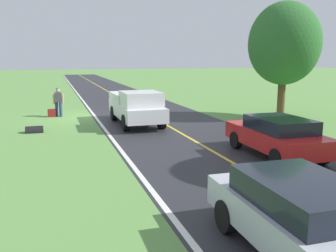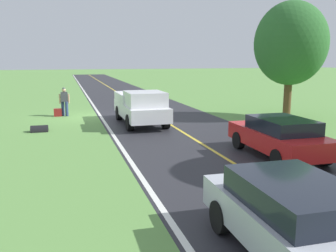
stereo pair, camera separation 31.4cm
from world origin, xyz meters
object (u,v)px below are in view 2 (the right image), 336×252
Objects in this scene: hitchhiker_walking at (64,100)px; suitcase_carried at (58,112)px; tree_far_side_near at (291,44)px; sedan_mid_oncoming at (279,136)px; sedan_ahead_same_lane at (300,221)px; pickup_truck_passing at (141,107)px.

hitchhiker_walking is 0.86m from suitcase_carried.
suitcase_carried is 14.29m from tree_far_side_near.
tree_far_side_near is at bearing -125.66° from sedan_mid_oncoming.
suitcase_carried is at bearing -17.80° from tree_far_side_near.
sedan_mid_oncoming is 7.00m from sedan_ahead_same_lane.
pickup_truck_passing reaches higher than sedan_mid_oncoming.
suitcase_carried is 18.24m from sedan_ahead_same_lane.
pickup_truck_passing reaches higher than suitcase_carried.
tree_far_side_near is at bearing -123.32° from sedan_ahead_same_lane.
tree_far_side_near is 9.90m from sedan_mid_oncoming.
hitchhiker_walking is 0.39× the size of sedan_mid_oncoming.
sedan_ahead_same_lane is (-4.13, 17.76, 0.52)m from suitcase_carried.
hitchhiker_walking is at bearing 100.86° from suitcase_carried.
tree_far_side_near is 1.51× the size of sedan_mid_oncoming.
sedan_mid_oncoming is at bearing 121.54° from hitchhiker_walking.
pickup_truck_passing is 13.61m from sedan_ahead_same_lane.
hitchhiker_walking is 0.26× the size of tree_far_side_near.
suitcase_carried is 0.11× the size of sedan_mid_oncoming.
sedan_mid_oncoming is (5.39, 7.52, -3.53)m from tree_far_side_near.
pickup_truck_passing is (-3.88, 4.24, -0.01)m from hitchhiker_walking.
suitcase_carried is 6.02m from pickup_truck_passing.
pickup_truck_passing is (-4.30, 4.15, 0.73)m from suitcase_carried.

